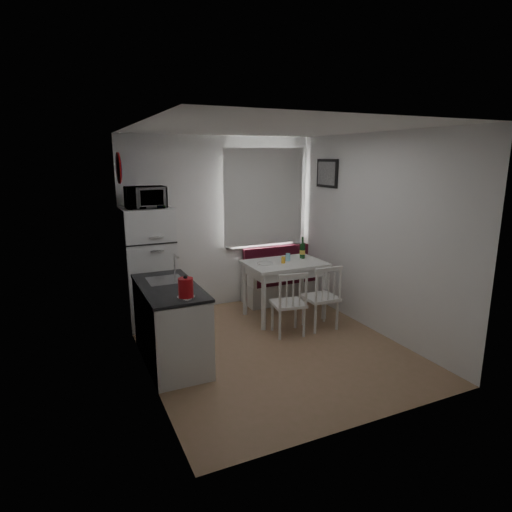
{
  "coord_description": "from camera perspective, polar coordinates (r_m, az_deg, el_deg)",
  "views": [
    {
      "loc": [
        -2.22,
        -4.37,
        2.29
      ],
      "look_at": [
        0.03,
        0.5,
        1.05
      ],
      "focal_mm": 30.0,
      "sensor_mm": 36.0,
      "label": 1
    }
  ],
  "objects": [
    {
      "name": "drinking_glass_orange",
      "position": [
        6.04,
        3.66,
        -0.53
      ],
      "size": [
        0.06,
        0.06,
        0.09
      ],
      "primitive_type": "cylinder",
      "color": "yellow",
      "rests_on": "dining_table"
    },
    {
      "name": "wall_front",
      "position": [
        3.57,
        14.92,
        -3.49
      ],
      "size": [
        3.0,
        0.02,
        2.6
      ],
      "primitive_type": "cube",
      "color": "white",
      "rests_on": "floor"
    },
    {
      "name": "drinking_glass_blue",
      "position": [
        6.19,
        4.28,
        -0.15
      ],
      "size": [
        0.07,
        0.07,
        0.11
      ],
      "primitive_type": "cylinder",
      "color": "#8BD8ED",
      "rests_on": "dining_table"
    },
    {
      "name": "ceiling",
      "position": [
        4.91,
        2.26,
        16.67
      ],
      "size": [
        3.0,
        3.5,
        0.02
      ],
      "primitive_type": "cube",
      "color": "white",
      "rests_on": "wall_back"
    },
    {
      "name": "bench",
      "position": [
        6.96,
        3.29,
        -3.64
      ],
      "size": [
        1.22,
        0.47,
        0.87
      ],
      "color": "silver",
      "rests_on": "floor"
    },
    {
      "name": "curtain",
      "position": [
        6.72,
        1.12,
        7.82
      ],
      "size": [
        1.35,
        0.02,
        1.5
      ],
      "primitive_type": "cube",
      "color": "white",
      "rests_on": "wall_back"
    },
    {
      "name": "wine_bottle",
      "position": [
        6.34,
        6.21,
        1.13
      ],
      "size": [
        0.08,
        0.08,
        0.32
      ],
      "primitive_type": null,
      "color": "#123917",
      "rests_on": "dining_table"
    },
    {
      "name": "fridge",
      "position": [
        6.04,
        -14.1,
        -1.44
      ],
      "size": [
        0.65,
        0.65,
        1.63
      ],
      "primitive_type": "cube",
      "color": "white",
      "rests_on": "floor"
    },
    {
      "name": "plate",
      "position": [
        6.0,
        1.23,
        -0.98
      ],
      "size": [
        0.23,
        0.23,
        0.02
      ],
      "primitive_type": "cylinder",
      "color": "white",
      "rests_on": "dining_table"
    },
    {
      "name": "picture_frame",
      "position": [
        6.6,
        9.44,
        10.82
      ],
      "size": [
        0.04,
        0.52,
        0.42
      ],
      "primitive_type": "cube",
      "color": "black",
      "rests_on": "wall_right"
    },
    {
      "name": "chair_right",
      "position": [
        5.77,
        9.14,
        -4.6
      ],
      "size": [
        0.43,
        0.41,
        0.48
      ],
      "rotation": [
        0.0,
        0.0,
        -0.03
      ],
      "color": "silver",
      "rests_on": "floor"
    },
    {
      "name": "wall_back",
      "position": [
        6.58,
        -4.78,
        4.38
      ],
      "size": [
        3.0,
        0.02,
        2.6
      ],
      "primitive_type": "cube",
      "color": "white",
      "rests_on": "floor"
    },
    {
      "name": "kitchen_counter",
      "position": [
        4.99,
        -11.33,
        -8.79
      ],
      "size": [
        0.62,
        1.32,
        1.16
      ],
      "color": "silver",
      "rests_on": "floor"
    },
    {
      "name": "wall_right",
      "position": [
        5.82,
        15.43,
        2.81
      ],
      "size": [
        0.02,
        3.5,
        2.6
      ],
      "primitive_type": "cube",
      "color": "white",
      "rests_on": "floor"
    },
    {
      "name": "dining_table",
      "position": [
        6.14,
        3.83,
        -1.66
      ],
      "size": [
        1.1,
        0.77,
        0.82
      ],
      "rotation": [
        0.0,
        0.0,
        -0.0
      ],
      "color": "silver",
      "rests_on": "floor"
    },
    {
      "name": "microwave",
      "position": [
        5.84,
        -14.53,
        7.58
      ],
      "size": [
        0.51,
        0.34,
        0.28
      ],
      "primitive_type": "imported",
      "color": "white",
      "rests_on": "fridge"
    },
    {
      "name": "wall_sign",
      "position": [
        5.87,
        -17.76,
        11.1
      ],
      "size": [
        0.03,
        0.4,
        0.4
      ],
      "primitive_type": "cylinder",
      "rotation": [
        0.0,
        1.57,
        0.0
      ],
      "color": "#1B2EA6",
      "rests_on": "wall_left"
    },
    {
      "name": "kettle",
      "position": [
        4.32,
        -9.34,
        -4.21
      ],
      "size": [
        0.18,
        0.18,
        0.24
      ],
      "primitive_type": "cylinder",
      "color": "#A60D13",
      "rests_on": "kitchen_counter"
    },
    {
      "name": "chair_left",
      "position": [
        5.53,
        4.79,
        -5.46
      ],
      "size": [
        0.46,
        0.45,
        0.47
      ],
      "rotation": [
        0.0,
        0.0,
        -0.16
      ],
      "color": "silver",
      "rests_on": "floor"
    },
    {
      "name": "floor",
      "position": [
        5.41,
        2.01,
        -11.98
      ],
      "size": [
        3.0,
        3.5,
        0.02
      ],
      "primitive_type": "cube",
      "color": "#95754F",
      "rests_on": "ground"
    },
    {
      "name": "window",
      "position": [
        6.79,
        0.86,
        7.45
      ],
      "size": [
        1.22,
        0.06,
        1.47
      ],
      "primitive_type": "cube",
      "color": "silver",
      "rests_on": "wall_back"
    },
    {
      "name": "wall_left",
      "position": [
        4.54,
        -15.03,
        0.0
      ],
      "size": [
        0.02,
        3.5,
        2.6
      ],
      "primitive_type": "cube",
      "color": "white",
      "rests_on": "floor"
    }
  ]
}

